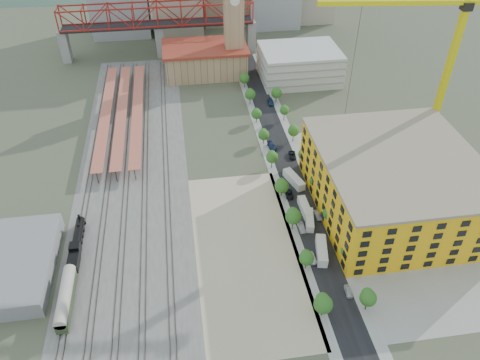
{
  "coord_description": "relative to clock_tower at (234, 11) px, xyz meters",
  "views": [
    {
      "loc": [
        -18.85,
        -119.65,
        94.86
      ],
      "look_at": [
        -2.99,
        -12.69,
        10.0
      ],
      "focal_mm": 35.0,
      "sensor_mm": 36.0,
      "label": 1
    }
  ],
  "objects": [
    {
      "name": "car_2",
      "position": [
        5.0,
        -90.43,
        -28.03
      ],
      "size": [
        2.51,
        4.93,
        1.33
      ],
      "primitive_type": "imported",
      "rotation": [
        0.0,
        0.0,
        -0.06
      ],
      "color": "black",
      "rests_on": "ground"
    },
    {
      "name": "platform_canopies",
      "position": [
        -49.0,
        -34.99,
        -24.7
      ],
      "size": [
        16.0,
        80.0,
        4.12
      ],
      "color": "#B46445",
      "rests_on": "ground"
    },
    {
      "name": "warehouse",
      "position": [
        -74.0,
        -109.99,
        -26.2
      ],
      "size": [
        22.0,
        32.0,
        5.0
      ],
      "primitive_type": "cube",
      "color": "gray",
      "rests_on": "ground"
    },
    {
      "name": "construction_pad",
      "position": [
        37.0,
        -99.99,
        -28.67
      ],
      "size": [
        50.0,
        90.0,
        0.06
      ],
      "primitive_type": "cube",
      "color": "gray",
      "rests_on": "ground"
    },
    {
      "name": "station_hall",
      "position": [
        -13.0,
        2.01,
        -22.03
      ],
      "size": [
        38.0,
        24.0,
        13.1
      ],
      "color": "tan",
      "rests_on": "ground"
    },
    {
      "name": "tower_crane",
      "position": [
        52.84,
        -75.15,
        9.54
      ],
      "size": [
        57.83,
        9.18,
        61.96
      ],
      "color": "yellow",
      "rests_on": "ground"
    },
    {
      "name": "site_trailer_c",
      "position": [
        8.0,
        -97.96,
        -27.46
      ],
      "size": [
        2.52,
        9.07,
        2.47
      ],
      "primitive_type": "cube",
      "rotation": [
        0.0,
        0.0,
        0.02
      ],
      "color": "silver",
      "rests_on": "ground"
    },
    {
      "name": "locomotive",
      "position": [
        -58.0,
        -103.35,
        -26.76
      ],
      "size": [
        2.69,
        20.76,
        5.19
      ],
      "color": "black",
      "rests_on": "ground"
    },
    {
      "name": "rail_tracks",
      "position": [
        -45.8,
        -62.49,
        -28.55
      ],
      "size": [
        26.56,
        160.0,
        0.18
      ],
      "color": "#382B23",
      "rests_on": "ground"
    },
    {
      "name": "clock_tower",
      "position": [
        0.0,
        0.0,
        0.0
      ],
      "size": [
        12.0,
        12.0,
        52.0
      ],
      "color": "tan",
      "rests_on": "ground"
    },
    {
      "name": "dirt_lot",
      "position": [
        -12.0,
        -111.49,
        -28.67
      ],
      "size": [
        28.0,
        67.0,
        0.06
      ],
      "primitive_type": "cube",
      "color": "tan",
      "rests_on": "ground"
    },
    {
      "name": "construction_building",
      "position": [
        34.0,
        -99.99,
        -19.29
      ],
      "size": [
        44.6,
        50.6,
        18.8
      ],
      "color": "yellow",
      "rests_on": "ground"
    },
    {
      "name": "site_trailer_b",
      "position": [
        8.0,
        -103.34,
        -27.52
      ],
      "size": [
        4.06,
        8.88,
        2.35
      ],
      "primitive_type": "cube",
      "rotation": [
        0.0,
        0.0,
        -0.22
      ],
      "color": "silver",
      "rests_on": "ground"
    },
    {
      "name": "site_trailer_a",
      "position": [
        8.0,
        -115.82,
        -27.31
      ],
      "size": [
        4.73,
        10.46,
        2.77
      ],
      "primitive_type": "cube",
      "rotation": [
        0.0,
        0.0,
        -0.21
      ],
      "color": "silver",
      "rests_on": "ground"
    },
    {
      "name": "sidewalk_east",
      "position": [
        13.5,
        -64.99,
        -28.68
      ],
      "size": [
        3.0,
        170.0,
        0.04
      ],
      "primitive_type": "cube",
      "color": "gray",
      "rests_on": "ground"
    },
    {
      "name": "parking_garage",
      "position": [
        28.0,
        -9.99,
        -21.7
      ],
      "size": [
        34.0,
        26.0,
        14.0
      ],
      "primitive_type": "cube",
      "color": "silver",
      "rests_on": "ground"
    },
    {
      "name": "car_3",
      "position": [
        5.0,
        -63.23,
        -27.93
      ],
      "size": [
        3.03,
        5.6,
        1.54
      ],
      "primitive_type": "imported",
      "rotation": [
        0.0,
        0.0,
        0.17
      ],
      "color": "navy",
      "rests_on": "ground"
    },
    {
      "name": "distant_hills",
      "position": [
        37.28,
        180.01,
        -108.23
      ],
      "size": [
        647.0,
        264.0,
        227.0
      ],
      "color": "#4C6B59",
      "rests_on": "ground"
    },
    {
      "name": "coach",
      "position": [
        -58.0,
        -123.22,
        -25.81
      ],
      "size": [
        2.98,
        17.3,
        5.43
      ],
      "color": "#24311B",
      "rests_on": "ground"
    },
    {
      "name": "car_7",
      "position": [
        11.0,
        -31.28,
        -27.91
      ],
      "size": [
        2.41,
        5.52,
        1.58
      ],
      "primitive_type": "imported",
      "rotation": [
        0.0,
        0.0,
        -0.04
      ],
      "color": "navy",
      "rests_on": "ground"
    },
    {
      "name": "car_1",
      "position": [
        5.0,
        -105.6,
        -27.95
      ],
      "size": [
        1.74,
        4.59,
        1.49
      ],
      "primitive_type": "imported",
      "rotation": [
        0.0,
        0.0,
        0.04
      ],
      "color": "gray",
      "rests_on": "ground"
    },
    {
      "name": "site_trailer_d",
      "position": [
        8.0,
        -84.11,
        -27.33
      ],
      "size": [
        5.54,
        10.29,
        2.73
      ],
      "primitive_type": "cube",
      "rotation": [
        0.0,
        0.0,
        0.31
      ],
      "color": "silver",
      "rests_on": "ground"
    },
    {
      "name": "car_4",
      "position": [
        11.0,
        -129.64,
        -28.02
      ],
      "size": [
        1.8,
        4.03,
        1.35
      ],
      "primitive_type": "imported",
      "rotation": [
        0.0,
        0.0,
        -0.05
      ],
      "color": "#BDBDBD",
      "rests_on": "ground"
    },
    {
      "name": "ballast_strip",
      "position": [
        -44.0,
        -62.49,
        -28.67
      ],
      "size": [
        36.0,
        165.0,
        0.06
      ],
      "primitive_type": "cube",
      "color": "#605E59",
      "rests_on": "ground"
    },
    {
      "name": "car_6",
      "position": [
        11.0,
        -69.73,
        -28.01
      ],
      "size": [
        2.85,
        5.16,
        1.37
      ],
      "primitive_type": "imported",
      "rotation": [
        0.0,
        0.0,
        -0.12
      ],
      "color": "black",
      "rests_on": "ground"
    },
    {
      "name": "sidewalk_west",
      "position": [
        2.5,
        -64.99,
        -28.68
      ],
      "size": [
        3.0,
        170.0,
        0.04
      ],
      "primitive_type": "cube",
      "color": "gray",
      "rests_on": "ground"
    },
    {
      "name": "car_5",
      "position": [
        11.0,
        -101.19,
        -27.99
      ],
      "size": [
        2.15,
        4.48,
        1.42
      ],
      "primitive_type": "imported",
      "rotation": [
        0.0,
        0.0,
        0.16
      ],
      "color": "gray",
      "rests_on": "ground"
    },
    {
      "name": "street_asphalt",
      "position": [
        8.0,
        -64.99,
        -28.67
      ],
      "size": [
        12.0,
        170.0,
        0.06
      ],
      "primitive_type": "cube",
      "color": "black",
      "rests_on": "ground"
    },
    {
      "name": "truss_bridge",
      "position": [
        -33.0,
        25.01,
        -9.83
      ],
      "size": [
        94.0,
        9.6,
        25.6
      ],
      "color": "gray",
      "rests_on": "ground"
    },
    {
      "name": "car_0",
      "position": [
        5.0,
        -117.55,
        -27.94
      ],
      "size": [
        1.9,
        4.49,
        1.52
      ],
      "primitive_type": "imported",
      "rotation": [
        0.0,
        0.0,
        0.02
      ],
      "color": "white",
      "rests_on": "ground"
    },
    {
      "name": "ground",
      "position": [
        -8.0,
        -79.99,
        -28.7
      ],
      "size": [
        400.0,
        400.0,
        0.0
      ],
      "primitive_type": "plane",
      "color": "#474C38",
      "rests_on": "ground"
    },
    {
      "name": "street_trees",
      "position": [
        8.0,
        -74.99,
        -28.7
      ],
      "size": [
        15.4,
        124.4,
        8.0
      ],
      "color": "#2C5A1B",
      "rests_on": "ground"
    }
  ]
}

